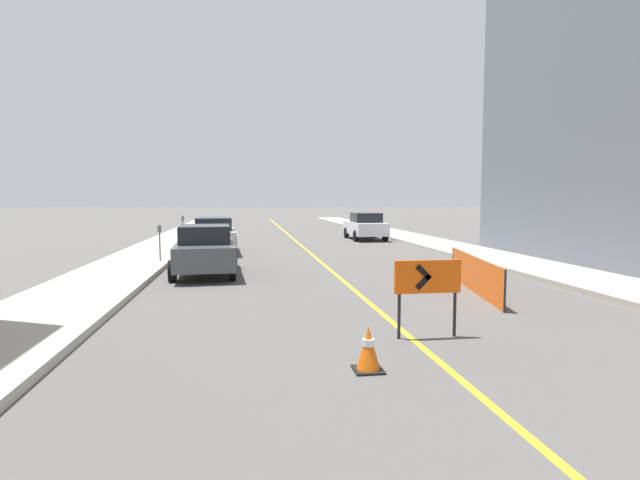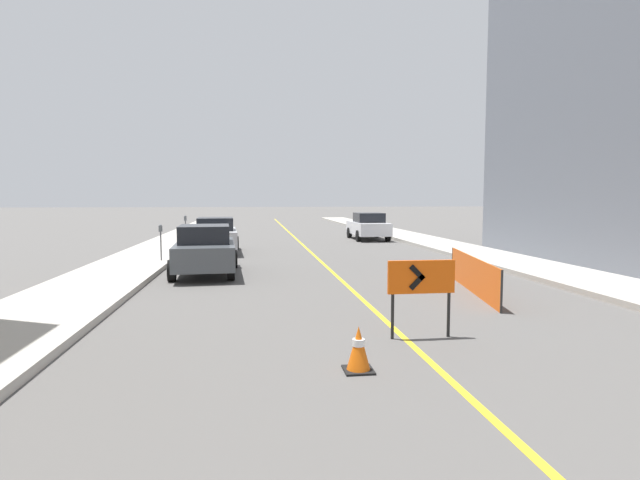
# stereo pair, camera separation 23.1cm
# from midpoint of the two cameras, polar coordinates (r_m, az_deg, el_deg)

# --- Properties ---
(lane_stripe) EXTENTS (0.12, 64.35, 0.01)m
(lane_stripe) POSITION_cam_midpoint_polar(r_m,az_deg,el_deg) (27.28, -2.74, -0.34)
(lane_stripe) COLOR gold
(lane_stripe) RESTS_ON ground_plane
(sidewalk_left) EXTENTS (2.66, 64.35, 0.16)m
(sidewalk_left) POSITION_cam_midpoint_polar(r_m,az_deg,el_deg) (27.46, -17.30, -0.36)
(sidewalk_left) COLOR #ADA89E
(sidewalk_left) RESTS_ON ground_plane
(sidewalk_right) EXTENTS (2.66, 64.35, 0.16)m
(sidewalk_right) POSITION_cam_midpoint_polar(r_m,az_deg,el_deg) (28.81, 11.13, -0.01)
(sidewalk_right) COLOR #ADA89E
(sidewalk_right) RESTS_ON ground_plane
(traffic_cone_third) EXTENTS (0.42, 0.42, 0.65)m
(traffic_cone_third) POSITION_cam_midpoint_polar(r_m,az_deg,el_deg) (7.22, 4.61, -12.29)
(traffic_cone_third) COLOR black
(traffic_cone_third) RESTS_ON ground_plane
(arrow_barricade_primary) EXTENTS (1.19, 0.08, 1.37)m
(arrow_barricade_primary) POSITION_cam_midpoint_polar(r_m,az_deg,el_deg) (8.87, 11.46, -4.58)
(arrow_barricade_primary) COLOR #EF560C
(arrow_barricade_primary) RESTS_ON ground_plane
(safety_mesh_fence) EXTENTS (0.93, 4.76, 0.93)m
(safety_mesh_fence) POSITION_cam_midpoint_polar(r_m,az_deg,el_deg) (13.58, 16.75, -3.77)
(safety_mesh_fence) COLOR #EF560C
(safety_mesh_fence) RESTS_ON ground_plane
(parked_car_curb_near) EXTENTS (2.04, 4.40, 1.59)m
(parked_car_curb_near) POSITION_cam_midpoint_polar(r_m,az_deg,el_deg) (16.37, -13.35, -1.09)
(parked_car_curb_near) COLOR #474C51
(parked_car_curb_near) RESTS_ON ground_plane
(parked_car_curb_mid) EXTENTS (2.04, 4.40, 1.59)m
(parked_car_curb_mid) POSITION_cam_midpoint_polar(r_m,az_deg,el_deg) (22.71, -12.31, 0.54)
(parked_car_curb_mid) COLOR #B7B7BC
(parked_car_curb_mid) RESTS_ON ground_plane
(parked_car_curb_far) EXTENTS (1.93, 4.31, 1.59)m
(parked_car_curb_far) POSITION_cam_midpoint_polar(r_m,az_deg,el_deg) (29.66, 4.97, 1.60)
(parked_car_curb_far) COLOR silver
(parked_car_curb_far) RESTS_ON ground_plane
(parking_meter_near_curb) EXTENTS (0.12, 0.11, 1.33)m
(parking_meter_near_curb) POSITION_cam_midpoint_polar(r_m,az_deg,el_deg) (19.18, -18.19, 0.54)
(parking_meter_near_curb) COLOR #4C4C51
(parking_meter_near_curb) RESTS_ON sidewalk_left
(parking_meter_far_curb) EXTENTS (0.12, 0.11, 1.43)m
(parking_meter_far_curb) POSITION_cam_midpoint_polar(r_m,az_deg,el_deg) (25.96, -15.65, 1.79)
(parking_meter_far_curb) COLOR #4C4C51
(parking_meter_far_curb) RESTS_ON sidewalk_left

